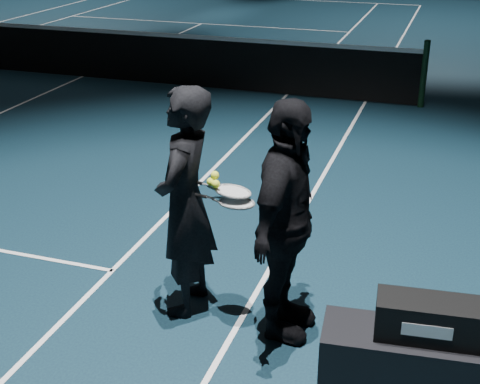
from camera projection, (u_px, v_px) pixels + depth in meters
The scene contains 13 objects.
floor at pixel (81, 77), 12.94m from camera, with size 36.00×36.00×0.00m, color black.
court_lines at pixel (81, 77), 12.93m from camera, with size 10.98×23.78×0.01m, color white, non-canonical shape.
net_post_right at pixel (424, 74), 10.87m from camera, with size 0.10×0.10×1.10m, color black.
net_mesh at pixel (79, 54), 12.76m from camera, with size 12.80×0.02×0.86m, color black.
net_tape at pixel (77, 29), 12.57m from camera, with size 12.80×0.03×0.07m, color white.
player_bench at pixel (423, 361), 4.65m from camera, with size 1.41×0.47×0.42m, color black.
racket_bag at pixel (429, 319), 4.51m from camera, with size 0.71×0.30×0.28m, color black.
bag_signature at pixel (427, 332), 4.37m from camera, with size 0.33×0.00×0.09m, color white.
player_a at pixel (185, 203), 5.29m from camera, with size 0.69×0.46×1.91m, color black.
player_b at pixel (285, 223), 4.96m from camera, with size 1.12×0.46×1.91m, color black.
racket_lower at pixel (237, 203), 5.08m from camera, with size 0.68×0.22×0.03m, color black, non-canonical shape.
racket_upper at pixel (233, 191), 5.10m from camera, with size 0.68×0.22×0.03m, color black, non-canonical shape.
tennis_balls at pixel (214, 181), 5.10m from camera, with size 0.12×0.10×0.12m, color yellow, non-canonical shape.
Camera 1 is at (6.92, -11.13, 3.16)m, focal length 50.00 mm.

